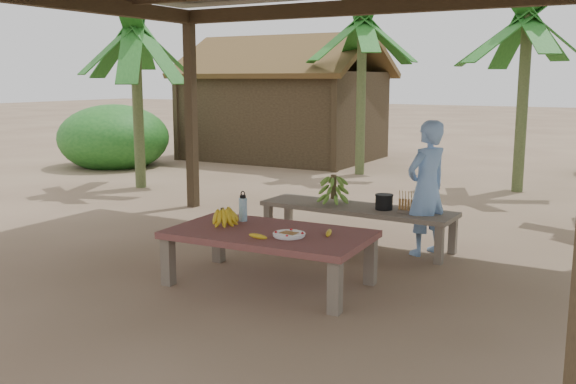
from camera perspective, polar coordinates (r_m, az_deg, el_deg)
The scene contains 16 objects.
ground at distance 6.16m, azimuth -0.79°, elevation -7.51°, with size 80.00×80.00×0.00m, color brown.
work_table at distance 5.81m, azimuth -1.67°, elevation -4.13°, with size 1.85×1.08×0.50m.
bench at distance 7.21m, azimuth 6.12°, elevation -1.71°, with size 2.22×0.67×0.45m.
ripe_banana_bunch at distance 6.08m, azimuth -5.85°, elevation -2.07°, with size 0.29×0.25×0.17m, color yellow, non-canonical shape.
plate at distance 5.59m, azimuth 0.10°, elevation -3.81°, with size 0.29×0.29×0.04m.
loose_banana_front at distance 5.52m, azimuth -2.68°, elevation -3.96°, with size 0.04×0.17×0.04m, color yellow.
loose_banana_side at distance 5.65m, azimuth 3.64°, elevation -3.65°, with size 0.04×0.15×0.04m, color yellow.
water_flask at distance 6.19m, azimuth -4.02°, elevation -1.47°, with size 0.08×0.08×0.30m.
green_banana_stalk at distance 7.29m, azimuth 4.07°, elevation 0.30°, with size 0.31×0.31×0.35m, color #598C2D, non-canonical shape.
cooking_pot at distance 7.05m, azimuth 8.53°, elevation -0.91°, with size 0.19×0.19×0.16m, color black.
skewer_rack at distance 6.90m, azimuth 10.42°, elevation -0.86°, with size 0.18×0.08×0.24m, color #A57F47, non-canonical shape.
woman at distance 6.92m, azimuth 12.23°, elevation 0.34°, with size 0.52×0.34×1.43m, color #78A2E2.
hut at distance 15.07m, azimuth -0.27°, elevation 7.20°, with size 4.40×3.43×2.85m.
banana_plant_n at distance 11.22m, azimuth 20.47°, elevation 13.11°, with size 1.80×1.80×3.06m.
banana_plant_nw at distance 12.58m, azimuth 6.62°, elevation 13.79°, with size 1.80×1.80×3.18m.
banana_plant_w at distance 11.24m, azimuth -13.42°, elevation 12.60°, with size 1.80×1.80×2.89m.
Camera 1 is at (2.96, -5.07, 1.86)m, focal length 40.00 mm.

